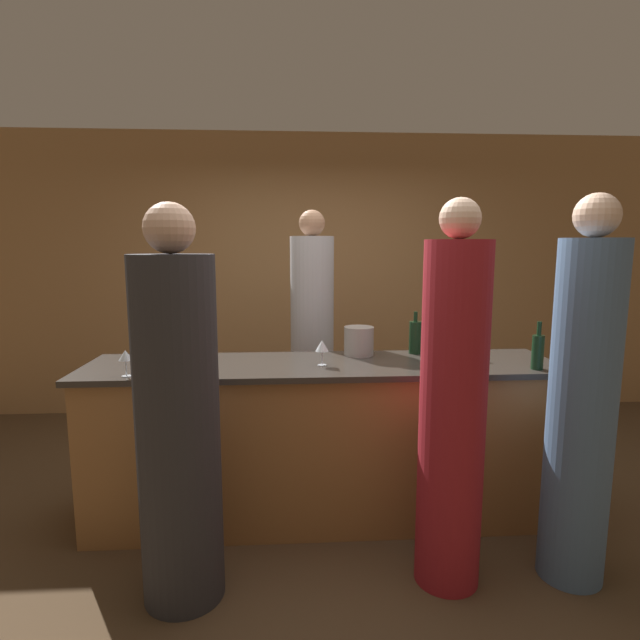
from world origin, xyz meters
TOP-DOWN VIEW (x-y plane):
  - ground_plane at (0.00, 0.00)m, footprint 14.00×14.00m
  - back_wall at (0.00, 2.13)m, footprint 8.00×0.06m
  - bar_counter at (0.00, 0.00)m, footprint 2.87×0.68m
  - bartender at (-0.03, 0.77)m, footprint 0.33×0.33m
  - guest_0 at (0.59, -0.66)m, footprint 0.32×0.32m
  - guest_1 at (-0.73, -0.69)m, footprint 0.39×0.39m
  - guest_2 at (1.24, -0.67)m, footprint 0.32×0.32m
  - wine_bottle_0 at (0.84, 0.21)m, footprint 0.07×0.07m
  - wine_bottle_1 at (1.23, -0.23)m, footprint 0.07×0.07m
  - wine_bottle_2 at (0.63, 0.24)m, footprint 0.08×0.08m
  - ice_bucket at (0.25, 0.21)m, footprint 0.19×0.19m
  - wine_glass_0 at (0.68, -0.02)m, footprint 0.06×0.06m
  - wine_glass_1 at (-1.09, -0.25)m, footprint 0.07×0.07m
  - wine_glass_2 at (-0.01, -0.07)m, footprint 0.08×0.08m

SIDE VIEW (x-z plane):
  - ground_plane at x=0.00m, z-range 0.00..0.00m
  - bar_counter at x=0.00m, z-range 0.00..0.99m
  - guest_1 at x=-0.73m, z-range -0.07..1.82m
  - guest_0 at x=0.59m, z-range -0.06..1.86m
  - guest_2 at x=1.24m, z-range -0.06..1.89m
  - bartender at x=-0.03m, z-range -0.06..1.90m
  - ice_bucket at x=0.25m, z-range 0.99..1.18m
  - wine_bottle_1 at x=1.23m, z-range 0.96..1.24m
  - wine_bottle_2 at x=0.63m, z-range 0.96..1.24m
  - wine_bottle_0 at x=0.84m, z-range 0.96..1.25m
  - wine_glass_1 at x=-1.09m, z-range 1.03..1.18m
  - wine_glass_2 at x=-0.01m, z-range 1.03..1.19m
  - wine_glass_0 at x=0.68m, z-range 1.04..1.20m
  - back_wall at x=0.00m, z-range 0.00..2.80m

